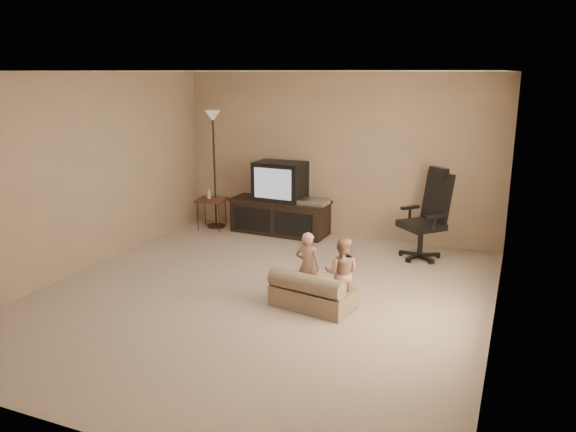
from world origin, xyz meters
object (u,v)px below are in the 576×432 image
object	(u,v)px
tv_stand	(280,204)
side_table	(211,200)
office_chair	(426,227)
floor_lamp	(214,143)
toddler_left	(308,266)
child_sofa	(311,293)
toddler_right	(342,273)

from	to	relation	value
tv_stand	side_table	size ratio (longest dim) A/B	2.39
tv_stand	office_chair	size ratio (longest dim) A/B	1.29
tv_stand	floor_lamp	size ratio (longest dim) A/B	0.85
toddler_left	office_chair	bearing A→B (deg)	-112.77
office_chair	child_sofa	distance (m)	2.37
tv_stand	child_sofa	distance (m)	2.99
office_chair	side_table	bearing A→B (deg)	-139.89
child_sofa	toddler_right	bearing A→B (deg)	35.27
tv_stand	office_chair	world-z (taller)	office_chair
toddler_right	child_sofa	bearing A→B (deg)	17.05
tv_stand	toddler_right	bearing A→B (deg)	-51.49
tv_stand	toddler_right	size ratio (longest dim) A/B	2.02
floor_lamp	toddler_left	size ratio (longest dim) A/B	2.41
side_table	toddler_right	world-z (taller)	toddler_right
side_table	toddler_right	size ratio (longest dim) A/B	0.85
tv_stand	toddler_left	bearing A→B (deg)	-57.74
child_sofa	toddler_left	distance (m)	0.32
floor_lamp	toddler_left	distance (m)	3.52
office_chair	floor_lamp	bearing A→B (deg)	-141.75
side_table	floor_lamp	bearing A→B (deg)	83.64
office_chair	toddler_right	xyz separation A→B (m)	(-0.55, -2.06, -0.05)
office_chair	toddler_left	xyz separation A→B (m)	(-0.97, -2.00, -0.05)
office_chair	child_sofa	xyz separation A→B (m)	(-0.85, -2.20, -0.28)
toddler_right	side_table	bearing A→B (deg)	-45.72
toddler_left	floor_lamp	bearing A→B (deg)	-39.48
tv_stand	child_sofa	bearing A→B (deg)	-57.67
child_sofa	toddler_right	xyz separation A→B (m)	(0.29, 0.14, 0.23)
floor_lamp	child_sofa	world-z (taller)	floor_lamp
floor_lamp	toddler_left	world-z (taller)	floor_lamp
floor_lamp	toddler_right	bearing A→B (deg)	-38.98
tv_stand	toddler_right	distance (m)	3.02
child_sofa	toddler_right	world-z (taller)	toddler_right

